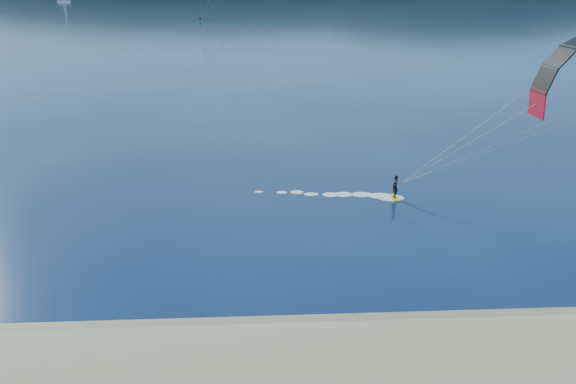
% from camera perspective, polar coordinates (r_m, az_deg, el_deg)
% --- Properties ---
extents(wet_sand, '(220.00, 2.50, 0.10)m').
position_cam_1_polar(wet_sand, '(27.62, -9.70, -13.97)').
color(wet_sand, '#917654').
rests_on(wet_sand, ground).
extents(sailboat, '(8.65, 5.71, 12.07)m').
position_cam_1_polar(sailboat, '(436.36, -21.76, 17.51)').
color(sailboat, white).
rests_on(sailboat, ground).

